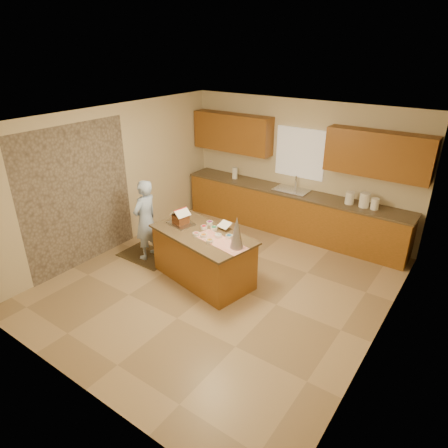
% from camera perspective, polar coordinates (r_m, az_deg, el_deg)
% --- Properties ---
extents(floor, '(5.50, 5.50, 0.00)m').
position_cam_1_polar(floor, '(6.76, -0.29, -8.51)').
color(floor, tan).
rests_on(floor, ground).
extents(ceiling, '(5.50, 5.50, 0.00)m').
position_cam_1_polar(ceiling, '(5.73, -0.35, 14.64)').
color(ceiling, silver).
rests_on(ceiling, floor).
extents(wall_back, '(5.50, 5.50, 0.00)m').
position_cam_1_polar(wall_back, '(8.38, 10.79, 8.03)').
color(wall_back, beige).
rests_on(wall_back, floor).
extents(wall_front, '(5.50, 5.50, 0.00)m').
position_cam_1_polar(wall_front, '(4.45, -21.68, -9.33)').
color(wall_front, beige).
rests_on(wall_front, floor).
extents(wall_left, '(5.50, 5.50, 0.00)m').
position_cam_1_polar(wall_left, '(7.75, -15.62, 6.16)').
color(wall_left, beige).
rests_on(wall_left, floor).
extents(wall_right, '(5.50, 5.50, 0.00)m').
position_cam_1_polar(wall_right, '(5.22, 22.67, -4.21)').
color(wall_right, beige).
rests_on(wall_right, floor).
extents(stone_accent, '(0.00, 2.50, 2.50)m').
position_cam_1_polar(stone_accent, '(7.33, -20.17, 3.61)').
color(stone_accent, gray).
rests_on(stone_accent, wall_left).
extents(window_curtain, '(1.05, 0.03, 1.00)m').
position_cam_1_polar(window_curtain, '(8.27, 10.87, 9.97)').
color(window_curtain, white).
rests_on(window_curtain, wall_back).
extents(back_counter_base, '(4.80, 0.60, 0.88)m').
position_cam_1_polar(back_counter_base, '(8.43, 9.43, 1.64)').
color(back_counter_base, '#9B5420').
rests_on(back_counter_base, floor).
extents(back_counter_top, '(4.85, 0.63, 0.04)m').
position_cam_1_polar(back_counter_top, '(8.26, 9.65, 4.57)').
color(back_counter_top, brown).
rests_on(back_counter_top, back_counter_base).
extents(upper_cabinet_left, '(1.85, 0.35, 0.80)m').
position_cam_1_polar(upper_cabinet_left, '(8.83, 1.23, 12.99)').
color(upper_cabinet_left, brown).
rests_on(upper_cabinet_left, wall_back).
extents(upper_cabinet_right, '(1.85, 0.35, 0.80)m').
position_cam_1_polar(upper_cabinet_right, '(7.58, 21.27, 9.33)').
color(upper_cabinet_right, brown).
rests_on(upper_cabinet_right, wall_back).
extents(sink, '(0.70, 0.45, 0.12)m').
position_cam_1_polar(sink, '(8.26, 9.65, 4.51)').
color(sink, silver).
rests_on(sink, back_counter_top).
extents(faucet, '(0.03, 0.03, 0.28)m').
position_cam_1_polar(faucet, '(8.36, 10.28, 5.94)').
color(faucet, silver).
rests_on(faucet, back_counter_top).
extents(island_base, '(1.83, 1.17, 0.83)m').
position_cam_1_polar(island_base, '(6.68, -2.98, -4.79)').
color(island_base, '#9B5420').
rests_on(island_base, floor).
extents(island_top, '(1.92, 1.25, 0.04)m').
position_cam_1_polar(island_top, '(6.48, -3.07, -1.47)').
color(island_top, brown).
rests_on(island_top, island_base).
extents(table_runner, '(0.99, 0.52, 0.01)m').
position_cam_1_polar(table_runner, '(6.19, -0.53, -2.56)').
color(table_runner, '#B81E0D').
rests_on(table_runner, island_top).
extents(baking_tray, '(0.49, 0.40, 0.02)m').
position_cam_1_polar(baking_tray, '(6.81, -6.20, 0.05)').
color(baking_tray, silver).
rests_on(baking_tray, island_top).
extents(cookbook, '(0.23, 0.20, 0.09)m').
position_cam_1_polar(cookbook, '(6.55, 0.09, -0.11)').
color(cookbook, white).
rests_on(cookbook, island_top).
extents(tinsel_tree, '(0.24, 0.24, 0.52)m').
position_cam_1_polar(tinsel_tree, '(5.90, 1.85, -1.22)').
color(tinsel_tree, silver).
rests_on(tinsel_tree, island_top).
extents(rug, '(1.02, 0.66, 0.01)m').
position_cam_1_polar(rug, '(7.70, -11.01, -4.47)').
color(rug, black).
rests_on(rug, floor).
extents(boy, '(0.39, 0.57, 1.50)m').
position_cam_1_polar(boy, '(7.33, -11.21, 0.58)').
color(boy, '#A3BBE7').
rests_on(boy, rug).
extents(canister_a, '(0.17, 0.17, 0.23)m').
position_cam_1_polar(canister_a, '(7.81, 17.61, 3.59)').
color(canister_a, white).
rests_on(canister_a, back_counter_top).
extents(canister_b, '(0.19, 0.19, 0.27)m').
position_cam_1_polar(canister_b, '(7.74, 19.54, 3.27)').
color(canister_b, white).
rests_on(canister_b, back_counter_top).
extents(canister_c, '(0.15, 0.15, 0.21)m').
position_cam_1_polar(canister_c, '(7.71, 20.85, 2.73)').
color(canister_c, white).
rests_on(canister_c, back_counter_top).
extents(paper_towel, '(0.11, 0.11, 0.25)m').
position_cam_1_polar(paper_towel, '(8.86, 1.57, 7.32)').
color(paper_towel, white).
rests_on(paper_towel, back_counter_top).
extents(gingerbread_house, '(0.30, 0.31, 0.27)m').
position_cam_1_polar(gingerbread_house, '(6.76, -6.24, 0.90)').
color(gingerbread_house, brown).
rests_on(gingerbread_house, baking_tray).
extents(candy_bowls, '(0.68, 0.65, 0.05)m').
position_cam_1_polar(candy_bowls, '(6.43, -1.96, -1.24)').
color(candy_bowls, '#F87575').
rests_on(candy_bowls, island_top).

